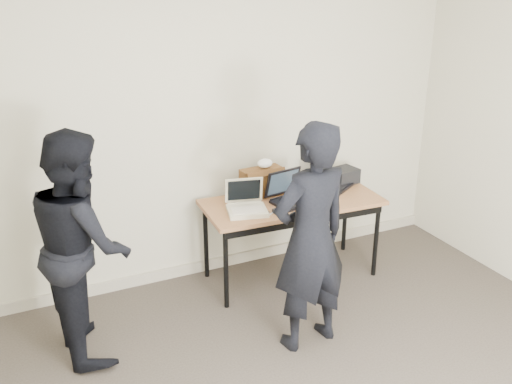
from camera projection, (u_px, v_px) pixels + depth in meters
room at (375, 228)px, 2.82m from camera, size 4.60×4.60×2.80m
desk at (293, 207)px, 4.81m from camera, size 1.53×0.73×0.72m
laptop_beige at (246, 206)px, 4.57m from camera, size 0.37×0.37×0.25m
laptop_center at (290, 195)px, 4.76m from camera, size 0.39×0.38×0.26m
laptop_right at (328, 181)px, 5.08m from camera, size 0.46×0.46×0.25m
leather_satchel at (262, 181)px, 4.87m from camera, size 0.37×0.20×0.25m
tissue at (265, 163)px, 4.82m from camera, size 0.14×0.11×0.08m
equipment_box at (344, 176)px, 5.18m from camera, size 0.26×0.23×0.13m
power_brick at (279, 211)px, 4.56m from camera, size 0.10×0.07×0.03m
cables at (297, 199)px, 4.81m from camera, size 1.15×0.47×0.01m
person_typist at (311, 239)px, 3.88m from camera, size 0.65×0.47×1.65m
person_observer at (81, 244)px, 3.85m from camera, size 0.66×0.82×1.61m
baseboard at (217, 263)px, 5.18m from camera, size 4.50×0.03×0.10m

